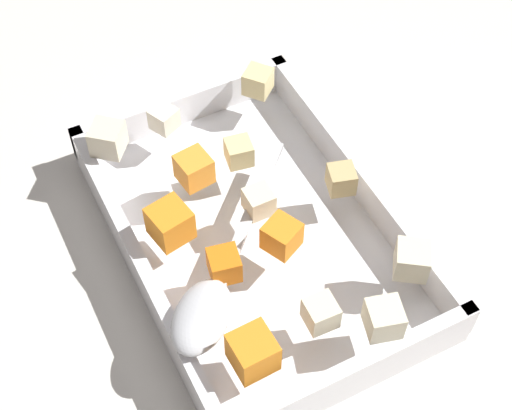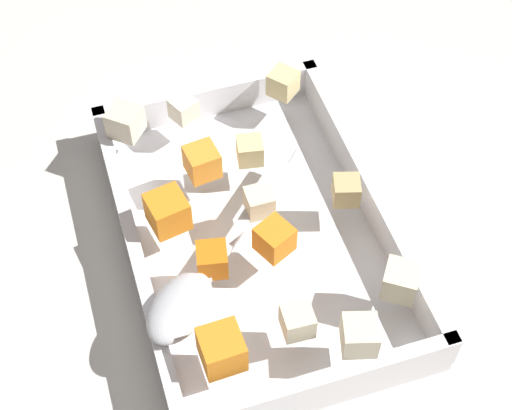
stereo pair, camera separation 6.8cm
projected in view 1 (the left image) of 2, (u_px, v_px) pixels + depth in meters
The scene contains 17 objects.
ground_plane at pixel (245, 248), 0.73m from camera, with size 4.00×4.00×0.00m, color beige.
baking_dish at pixel (256, 236), 0.72m from camera, with size 0.34×0.23×0.05m.
carrot_chunk_mid_right at pixel (224, 265), 0.64m from camera, with size 0.03×0.03×0.03m, color orange.
carrot_chunk_near_right at pixel (282, 236), 0.66m from camera, with size 0.03×0.03×0.03m, color orange.
carrot_chunk_center at pixel (170, 223), 0.67m from camera, with size 0.03×0.03×0.03m, color orange.
carrot_chunk_back_center at pixel (253, 352), 0.59m from camera, with size 0.03×0.03×0.03m, color orange.
carrot_chunk_corner_ne at pixel (194, 169), 0.70m from camera, with size 0.03×0.03×0.03m, color orange.
potato_chunk_mid_left at pixel (384, 319), 0.61m from camera, with size 0.03×0.03×0.03m, color beige.
potato_chunk_corner_sw at pixel (257, 199), 0.69m from camera, with size 0.02×0.02×0.02m, color beige.
potato_chunk_corner_nw at pixel (341, 179), 0.70m from camera, with size 0.02×0.02×0.02m, color tan.
potato_chunk_heap_top at pixel (412, 260), 0.65m from camera, with size 0.03×0.03×0.03m, color beige.
potato_chunk_corner_se at pixel (321, 313), 0.62m from camera, with size 0.02×0.02×0.02m, color beige.
potato_chunk_near_left at pixel (258, 81), 0.78m from camera, with size 0.03×0.03×0.03m, color #E0CC89.
potato_chunk_rim_edge at pixel (239, 152), 0.72m from camera, with size 0.02×0.02×0.02m, color #E0CC89.
parsnip_chunk_heap_side at pixel (164, 119), 0.75m from camera, with size 0.02×0.02×0.02m, color silver.
parsnip_chunk_front_center at pixel (108, 139), 0.73m from camera, with size 0.03×0.03×0.03m, color beige.
serving_spoon at pixel (208, 303), 0.63m from camera, with size 0.19×0.19×0.02m.
Camera 1 is at (-0.37, 0.18, 0.60)m, focal length 54.87 mm.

